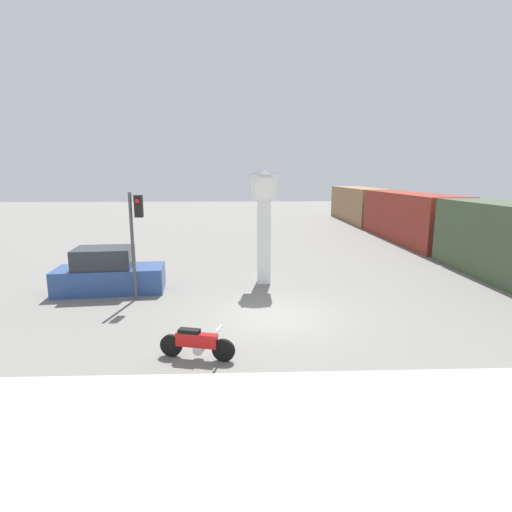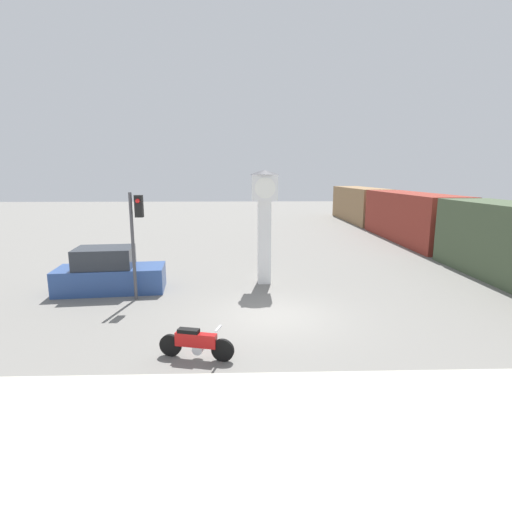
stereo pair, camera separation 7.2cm
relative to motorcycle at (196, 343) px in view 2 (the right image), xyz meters
The scene contains 7 objects.
ground_plane 3.80m from the motorcycle, 53.75° to the left, with size 120.00×120.00×0.00m, color slate.
sidewalk_strip 4.60m from the motorcycle, 60.83° to the right, with size 36.00×6.00×0.10m.
motorcycle is the anchor object (origin of this frame).
clock_tower 8.13m from the motorcycle, 73.83° to the left, with size 1.27×1.27×4.85m.
freight_train 22.85m from the motorcycle, 54.61° to the left, with size 2.80×37.63×3.40m.
traffic_light 6.22m from the motorcycle, 118.02° to the left, with size 0.50×0.35×4.02m.
parked_car 7.52m from the motorcycle, 123.89° to the left, with size 4.37×2.25×1.80m.
Camera 2 is at (-1.01, -12.62, 4.62)m, focal length 28.00 mm.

